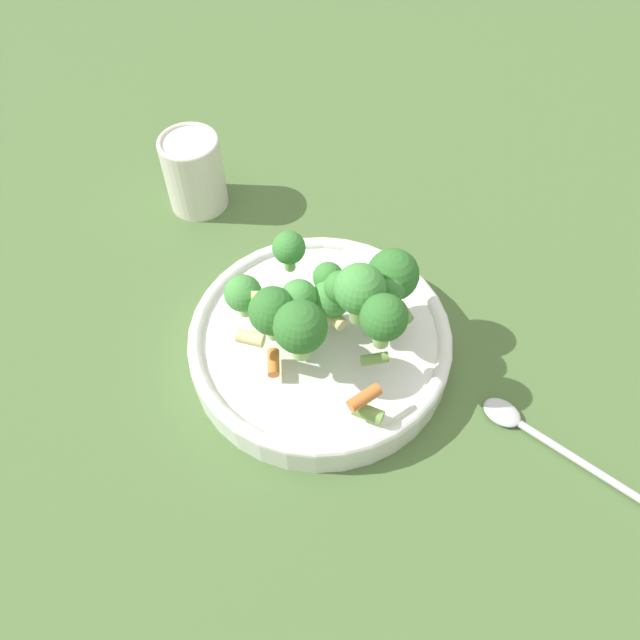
# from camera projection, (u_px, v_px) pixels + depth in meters

# --- Properties ---
(ground_plane) EXTENTS (3.00, 3.00, 0.00)m
(ground_plane) POSITION_uv_depth(u_px,v_px,m) (320.00, 353.00, 0.62)
(ground_plane) COLOR #4C6B38
(bowl) EXTENTS (0.25, 0.25, 0.04)m
(bowl) POSITION_uv_depth(u_px,v_px,m) (320.00, 341.00, 0.60)
(bowl) COLOR white
(bowl) RESTS_ON ground_plane
(pasta_salad) EXTENTS (0.17, 0.15, 0.10)m
(pasta_salad) POSITION_uv_depth(u_px,v_px,m) (331.00, 301.00, 0.55)
(pasta_salad) COLOR #8CB766
(pasta_salad) RESTS_ON bowl
(cup) EXTENTS (0.07, 0.07, 0.09)m
(cup) POSITION_uv_depth(u_px,v_px,m) (194.00, 172.00, 0.71)
(cup) COLOR silver
(cup) RESTS_ON ground_plane
(spoon) EXTENTS (0.18, 0.10, 0.01)m
(spoon) POSITION_uv_depth(u_px,v_px,m) (543.00, 438.00, 0.56)
(spoon) COLOR silver
(spoon) RESTS_ON ground_plane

